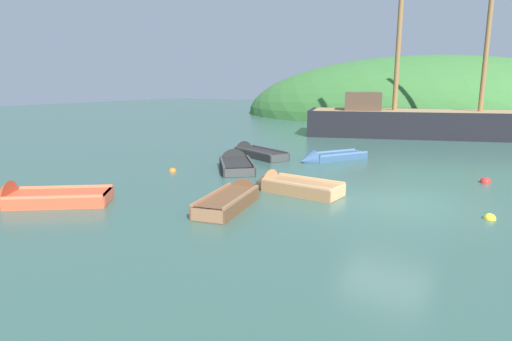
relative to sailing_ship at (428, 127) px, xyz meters
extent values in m
plane|color=#33564C|center=(1.89, -16.73, -0.58)|extent=(120.00, 120.00, 0.00)
ellipsoid|color=#387033|center=(-3.35, 16.02, -0.58)|extent=(36.98, 23.63, 11.75)
cube|color=black|center=(0.16, 0.05, -0.17)|extent=(15.60, 8.61, 2.42)
cube|color=#997A51|center=(0.16, 0.05, 0.99)|extent=(14.93, 8.11, 0.10)
cylinder|color=olive|center=(2.74, 0.92, 5.95)|extent=(0.28, 0.28, 9.83)
cylinder|color=olive|center=(-1.99, -0.67, 5.46)|extent=(0.30, 0.30, 8.84)
cube|color=#4C3828|center=(-3.85, -1.29, 1.59)|extent=(2.98, 3.36, 1.10)
cube|color=black|center=(-5.05, -12.08, -0.49)|extent=(2.98, 2.08, 0.43)
cone|color=black|center=(-6.65, -11.39, -0.49)|extent=(1.04, 1.20, 1.01)
cube|color=#3B3B3B|center=(-3.81, -12.62, -0.42)|extent=(0.49, 0.92, 0.30)
cube|color=#3B3B3B|center=(-5.50, -11.89, -0.33)|extent=(0.55, 0.97, 0.05)
cube|color=#3B3B3B|center=(-4.60, -12.28, -0.33)|extent=(0.55, 0.97, 0.05)
cube|color=#3B3B3B|center=(-4.85, -11.63, -0.24)|extent=(2.54, 1.16, 0.07)
cube|color=#3B3B3B|center=(-5.24, -12.53, -0.24)|extent=(2.54, 1.16, 0.07)
cube|color=#C64C2D|center=(-6.00, -21.53, -0.48)|extent=(2.87, 2.58, 0.43)
cube|color=#FF6E48|center=(-4.98, -20.76, -0.42)|extent=(0.76, 0.96, 0.30)
cube|color=#FF6E48|center=(-6.37, -21.80, -0.33)|extent=(0.82, 1.02, 0.05)
cube|color=#FF6E48|center=(-5.63, -21.25, -0.33)|extent=(0.82, 1.02, 0.05)
cube|color=#FF6E48|center=(-6.35, -21.06, -0.24)|extent=(2.13, 1.63, 0.07)
cube|color=#FF6E48|center=(-5.66, -21.99, -0.24)|extent=(2.13, 1.63, 0.07)
cube|color=black|center=(-4.33, -15.14, -0.47)|extent=(2.46, 2.65, 0.45)
cone|color=black|center=(-5.30, -13.95, -0.47)|extent=(1.27, 1.20, 1.13)
cube|color=#3B3B3B|center=(-3.59, -16.05, -0.41)|extent=(0.90, 0.77, 0.32)
cube|color=#3B3B3B|center=(-4.60, -14.81, -0.31)|extent=(0.96, 0.83, 0.05)
cube|color=#3B3B3B|center=(-4.06, -15.47, -0.31)|extent=(0.96, 0.83, 0.05)
cube|color=#3B3B3B|center=(-3.90, -14.79, -0.22)|extent=(1.57, 1.91, 0.07)
cube|color=#3B3B3B|center=(-4.76, -15.49, -0.22)|extent=(1.57, 1.91, 0.07)
cube|color=brown|center=(-1.71, -19.53, -0.46)|extent=(1.44, 2.67, 0.47)
cone|color=brown|center=(-2.04, -17.98, -0.46)|extent=(1.01, 0.81, 0.89)
cube|color=#8E6242|center=(-1.46, -20.71, -0.39)|extent=(0.85, 0.29, 0.33)
cube|color=#8E6242|center=(-1.80, -19.09, -0.29)|extent=(0.88, 0.36, 0.05)
cube|color=#8E6242|center=(-1.62, -19.96, -0.29)|extent=(0.88, 0.36, 0.05)
cube|color=#8E6242|center=(-1.29, -19.44, -0.20)|extent=(0.59, 2.44, 0.07)
cube|color=#8E6242|center=(-2.13, -19.62, -0.20)|extent=(0.59, 2.44, 0.07)
cube|color=#335175|center=(-1.89, -10.73, -0.51)|extent=(2.14, 2.73, 0.39)
cone|color=#335175|center=(-2.74, -12.14, -0.51)|extent=(1.09, 1.02, 0.88)
cube|color=#4F75A1|center=(-1.24, -9.65, -0.45)|extent=(0.77, 0.53, 0.27)
cube|color=#4F75A1|center=(-2.13, -11.13, -0.38)|extent=(0.82, 0.59, 0.05)
cube|color=#4F75A1|center=(-1.66, -10.34, -0.38)|extent=(0.82, 0.59, 0.05)
cube|color=#4F75A1|center=(-2.26, -10.52, -0.29)|extent=(1.39, 2.25, 0.07)
cube|color=#4F75A1|center=(-1.53, -10.95, -0.29)|extent=(1.39, 2.25, 0.07)
cube|color=#9E7047|center=(-0.66, -17.00, -0.46)|extent=(2.45, 1.26, 0.48)
cone|color=#9E7047|center=(-2.15, -16.87, -0.46)|extent=(0.70, 1.05, 1.00)
cube|color=tan|center=(0.47, -17.10, -0.39)|extent=(0.20, 0.96, 0.33)
cube|color=tan|center=(-1.08, -16.96, -0.28)|extent=(0.27, 0.98, 0.05)
cube|color=tan|center=(-0.25, -17.04, -0.28)|extent=(0.27, 0.98, 0.05)
cube|color=tan|center=(-0.62, -16.52, -0.19)|extent=(2.32, 0.29, 0.07)
cube|color=tan|center=(-0.71, -17.49, -0.19)|extent=(2.32, 0.29, 0.07)
sphere|color=yellow|center=(4.40, -16.86, -0.58)|extent=(0.29, 0.29, 0.29)
sphere|color=red|center=(4.03, -12.44, -0.58)|extent=(0.36, 0.36, 0.36)
sphere|color=orange|center=(-6.34, -16.53, -0.58)|extent=(0.29, 0.29, 0.29)
camera|label=1|loc=(4.73, -28.65, 2.76)|focal=30.21mm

